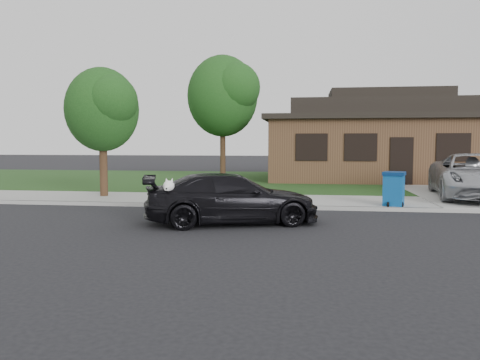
# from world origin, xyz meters

# --- Properties ---
(ground) EXTENTS (120.00, 120.00, 0.00)m
(ground) POSITION_xyz_m (0.00, 0.00, 0.00)
(ground) COLOR black
(ground) RESTS_ON ground
(sidewalk) EXTENTS (60.00, 3.00, 0.12)m
(sidewalk) POSITION_xyz_m (0.00, 5.00, 0.06)
(sidewalk) COLOR gray
(sidewalk) RESTS_ON ground
(curb) EXTENTS (60.00, 0.12, 0.12)m
(curb) POSITION_xyz_m (0.00, 3.50, 0.06)
(curb) COLOR gray
(curb) RESTS_ON ground
(lawn) EXTENTS (60.00, 13.00, 0.13)m
(lawn) POSITION_xyz_m (0.00, 13.00, 0.07)
(lawn) COLOR #193814
(lawn) RESTS_ON ground
(driveway) EXTENTS (4.50, 13.00, 0.14)m
(driveway) POSITION_xyz_m (6.00, 10.00, 0.07)
(driveway) COLOR gray
(driveway) RESTS_ON ground
(sedan) EXTENTS (4.72, 3.00, 1.27)m
(sedan) POSITION_xyz_m (-2.14, 0.81, 0.64)
(sedan) COLOR black
(sedan) RESTS_ON ground
(minivan) EXTENTS (3.32, 5.82, 1.53)m
(minivan) POSITION_xyz_m (5.52, 6.24, 0.90)
(minivan) COLOR #AAACB1
(minivan) RESTS_ON driveway
(recycling_bin) EXTENTS (0.79, 0.79, 1.04)m
(recycling_bin) POSITION_xyz_m (2.40, 3.92, 0.64)
(recycling_bin) COLOR #0C498C
(recycling_bin) RESTS_ON sidewalk
(house) EXTENTS (12.60, 8.60, 4.65)m
(house) POSITION_xyz_m (4.00, 15.00, 2.13)
(house) COLOR #422B1C
(house) RESTS_ON ground
(tree_0) EXTENTS (3.78, 3.60, 6.34)m
(tree_0) POSITION_xyz_m (-4.34, 12.88, 4.48)
(tree_0) COLOR #332114
(tree_0) RESTS_ON ground
(tree_2) EXTENTS (2.73, 2.60, 4.59)m
(tree_2) POSITION_xyz_m (-7.38, 5.11, 3.27)
(tree_2) COLOR #332114
(tree_2) RESTS_ON ground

